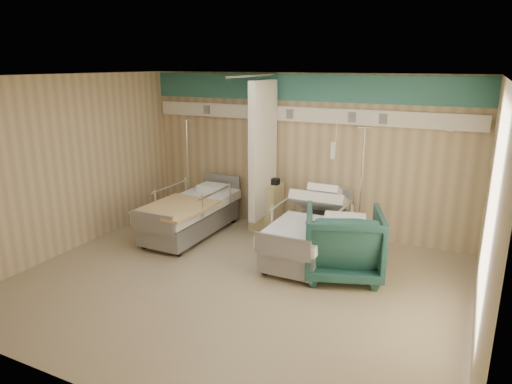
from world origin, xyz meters
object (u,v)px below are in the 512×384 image
at_px(iv_stand_left, 189,198).
at_px(bed_right, 309,238).
at_px(bedside_cabinet, 266,206).
at_px(visitor_armchair, 343,243).
at_px(iv_stand_right, 359,220).
at_px(bed_left, 191,218).

bearing_deg(iv_stand_left, bed_right, -15.52).
relative_size(bed_right, bedside_cabinet, 2.54).
bearing_deg(bed_right, visitor_armchair, -30.65).
relative_size(bedside_cabinet, iv_stand_left, 0.43).
distance_m(visitor_armchair, iv_stand_right, 1.31).
height_order(bed_right, bed_left, same).
distance_m(visitor_armchair, iv_stand_left, 3.59).
bearing_deg(bed_left, iv_stand_left, 125.73).
height_order(visitor_armchair, iv_stand_left, iv_stand_left).
height_order(bed_right, iv_stand_right, iv_stand_right).
height_order(bed_left, iv_stand_left, iv_stand_left).
bearing_deg(iv_stand_right, bedside_cabinet, -179.52).
relative_size(bedside_cabinet, visitor_armchair, 0.78).
distance_m(bed_right, iv_stand_left, 2.85).
bearing_deg(visitor_armchair, bed_left, -26.67).
bearing_deg(iv_stand_right, visitor_armchair, -86.11).
xyz_separation_m(bed_left, bedside_cabinet, (1.05, 0.90, 0.11)).
distance_m(bed_left, iv_stand_right, 2.91).
xyz_separation_m(bed_right, iv_stand_left, (-2.75, 0.76, 0.09)).
xyz_separation_m(iv_stand_right, iv_stand_left, (-3.31, -0.15, -0.00)).
bearing_deg(iv_stand_right, iv_stand_left, -177.39).
xyz_separation_m(bed_left, iv_stand_left, (-0.55, 0.76, 0.09)).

